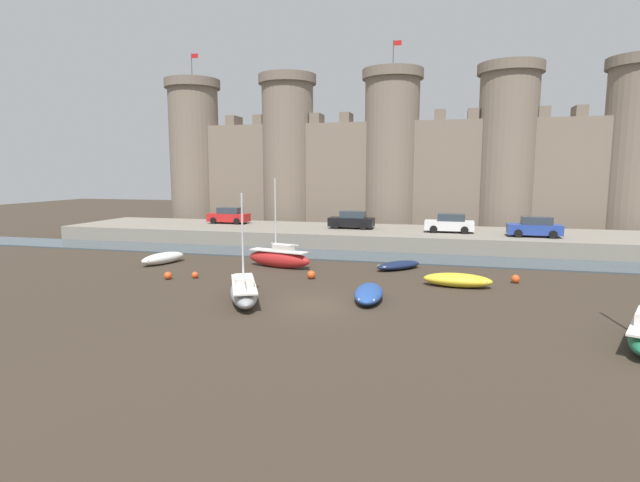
# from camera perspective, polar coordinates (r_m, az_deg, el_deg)

# --- Properties ---
(ground_plane) EXTENTS (160.00, 160.00, 0.00)m
(ground_plane) POSITION_cam_1_polar(r_m,az_deg,el_deg) (24.64, -0.79, -7.37)
(ground_plane) COLOR #382D23
(water_channel) EXTENTS (80.00, 4.50, 0.10)m
(water_channel) POSITION_cam_1_polar(r_m,az_deg,el_deg) (38.42, 4.92, -1.76)
(water_channel) COLOR #3D4C56
(water_channel) RESTS_ON ground
(quay_road) EXTENTS (59.19, 10.00, 1.32)m
(quay_road) POSITION_cam_1_polar(r_m,az_deg,el_deg) (45.42, 6.47, 0.49)
(quay_road) COLOR gray
(quay_road) RESTS_ON ground
(castle) EXTENTS (53.68, 6.48, 20.22)m
(castle) POSITION_cam_1_polar(r_m,az_deg,el_deg) (55.43, 8.14, 9.16)
(castle) COLOR #7A6B5B
(castle) RESTS_ON ground
(rowboat_near_channel_right) EXTENTS (1.78, 4.04, 0.71)m
(rowboat_near_channel_right) POSITION_cam_1_polar(r_m,az_deg,el_deg) (25.62, 5.59, -5.95)
(rowboat_near_channel_right) COLOR #234793
(rowboat_near_channel_right) RESTS_ON ground
(rowboat_foreground_left) EXTENTS (2.23, 3.79, 0.80)m
(rowboat_foreground_left) POSITION_cam_1_polar(r_m,az_deg,el_deg) (37.16, -17.49, -1.86)
(rowboat_foreground_left) COLOR silver
(rowboat_foreground_left) RESTS_ON ground
(rowboat_near_channel_left) EXTENTS (3.32, 3.39, 0.56)m
(rowboat_near_channel_left) POSITION_cam_1_polar(r_m,az_deg,el_deg) (33.80, 8.95, -2.74)
(rowboat_near_channel_left) COLOR #141E3D
(rowboat_near_channel_left) RESTS_ON ground
(rowboat_midflat_right) EXTENTS (3.89, 1.64, 0.78)m
(rowboat_midflat_right) POSITION_cam_1_polar(r_m,az_deg,el_deg) (29.47, 15.45, -4.30)
(rowboat_midflat_right) COLOR yellow
(rowboat_midflat_right) RESTS_ON ground
(sailboat_foreground_centre) EXTENTS (3.47, 5.31, 5.46)m
(sailboat_foreground_centre) POSITION_cam_1_polar(r_m,az_deg,el_deg) (25.39, -8.70, -5.66)
(sailboat_foreground_centre) COLOR gray
(sailboat_foreground_centre) RESTS_ON ground
(sailboat_midflat_centre) EXTENTS (4.97, 2.24, 6.06)m
(sailboat_midflat_centre) POSITION_cam_1_polar(r_m,az_deg,el_deg) (34.14, -4.70, -1.90)
(sailboat_midflat_centre) COLOR red
(sailboat_midflat_centre) RESTS_ON ground
(mooring_buoy_near_shore) EXTENTS (0.40, 0.40, 0.40)m
(mooring_buoy_near_shore) POSITION_cam_1_polar(r_m,az_deg,el_deg) (31.66, -14.10, -3.79)
(mooring_buoy_near_shore) COLOR #E04C1E
(mooring_buoy_near_shore) RESTS_ON ground
(mooring_buoy_mid_mud) EXTENTS (0.47, 0.47, 0.47)m
(mooring_buoy_mid_mud) POSITION_cam_1_polar(r_m,az_deg,el_deg) (31.75, -16.98, -3.80)
(mooring_buoy_mid_mud) COLOR #E04C1E
(mooring_buoy_mid_mud) RESTS_ON ground
(mooring_buoy_off_centre) EXTENTS (0.50, 0.50, 0.50)m
(mooring_buoy_off_centre) POSITION_cam_1_polar(r_m,az_deg,el_deg) (31.54, 21.44, -4.06)
(mooring_buoy_off_centre) COLOR #E04C1E
(mooring_buoy_off_centre) RESTS_ON ground
(mooring_buoy_near_channel) EXTENTS (0.51, 0.51, 0.51)m
(mooring_buoy_near_channel) POSITION_cam_1_polar(r_m,az_deg,el_deg) (30.51, -1.01, -3.88)
(mooring_buoy_near_channel) COLOR #E04C1E
(mooring_buoy_near_channel) RESTS_ON ground
(car_quay_centre_west) EXTENTS (4.12, 1.93, 1.62)m
(car_quay_centre_west) POSITION_cam_1_polar(r_m,az_deg,el_deg) (45.83, 3.65, 2.41)
(car_quay_centre_west) COLOR black
(car_quay_centre_west) RESTS_ON quay_road
(car_quay_east) EXTENTS (4.12, 1.93, 1.62)m
(car_quay_east) POSITION_cam_1_polar(r_m,az_deg,el_deg) (43.42, 23.34, 1.47)
(car_quay_east) COLOR #263F99
(car_quay_east) RESTS_ON quay_road
(car_quay_centre_east) EXTENTS (4.12, 1.93, 1.62)m
(car_quay_centre_east) POSITION_cam_1_polar(r_m,az_deg,el_deg) (51.11, -10.37, 2.87)
(car_quay_centre_east) COLOR red
(car_quay_centre_east) RESTS_ON quay_road
(car_quay_west) EXTENTS (4.12, 1.93, 1.62)m
(car_quay_west) POSITION_cam_1_polar(r_m,az_deg,el_deg) (44.19, 14.61, 1.96)
(car_quay_west) COLOR silver
(car_quay_west) RESTS_ON quay_road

